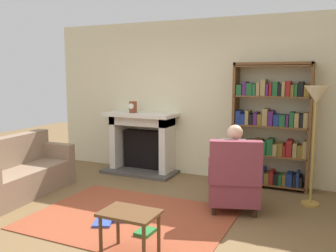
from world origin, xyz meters
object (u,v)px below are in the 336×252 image
(armchair_reading, at_px, (234,180))
(side_table, at_px, (130,219))
(floor_lamp, at_px, (316,105))
(mantel_clock, at_px, (133,107))
(bookshelf, at_px, (271,128))
(fireplace, at_px, (143,141))
(seated_reader, at_px, (234,163))
(sofa_floral, at_px, (18,173))

(armchair_reading, bearing_deg, side_table, 49.85)
(side_table, height_order, floor_lamp, floor_lamp)
(mantel_clock, xyz_separation_m, bookshelf, (2.39, 0.14, -0.25))
(fireplace, bearing_deg, mantel_clock, -143.43)
(armchair_reading, bearing_deg, floor_lamp, -161.60)
(seated_reader, xyz_separation_m, sofa_floral, (-3.03, -0.79, -0.30))
(fireplace, height_order, floor_lamp, floor_lamp)
(armchair_reading, height_order, sofa_floral, armchair_reading)
(bookshelf, relative_size, sofa_floral, 1.12)
(fireplace, relative_size, floor_lamp, 0.82)
(fireplace, height_order, sofa_floral, fireplace)
(bookshelf, height_order, sofa_floral, bookshelf)
(bookshelf, distance_m, seated_reader, 1.23)
(fireplace, bearing_deg, seated_reader, -29.39)
(bookshelf, xyz_separation_m, seated_reader, (-0.28, -1.15, -0.32))
(mantel_clock, relative_size, sofa_floral, 0.12)
(mantel_clock, xyz_separation_m, floor_lamp, (3.05, -0.45, 0.18))
(side_table, distance_m, floor_lamp, 2.89)
(bookshelf, xyz_separation_m, side_table, (-0.86, -2.84, -0.56))
(armchair_reading, xyz_separation_m, seated_reader, (-0.04, 0.11, 0.20))
(mantel_clock, xyz_separation_m, seated_reader, (2.11, -1.02, -0.57))
(bookshelf, relative_size, floor_lamp, 1.20)
(mantel_clock, distance_m, armchair_reading, 2.54)
(bookshelf, bearing_deg, armchair_reading, -100.79)
(bookshelf, distance_m, sofa_floral, 3.89)
(side_table, bearing_deg, bookshelf, 73.14)
(seated_reader, bearing_deg, armchair_reading, 90.00)
(sofa_floral, height_order, side_table, sofa_floral)
(floor_lamp, bearing_deg, sofa_floral, -161.09)
(bookshelf, bearing_deg, floor_lamp, -41.59)
(fireplace, height_order, seated_reader, seated_reader)
(bookshelf, distance_m, floor_lamp, 0.98)
(bookshelf, height_order, seated_reader, bookshelf)
(mantel_clock, relative_size, seated_reader, 0.18)
(armchair_reading, bearing_deg, fireplace, -49.97)
(mantel_clock, height_order, armchair_reading, mantel_clock)
(armchair_reading, bearing_deg, mantel_clock, -46.34)
(seated_reader, height_order, floor_lamp, floor_lamp)
(seated_reader, relative_size, sofa_floral, 0.65)
(mantel_clock, bearing_deg, sofa_floral, -117.02)
(armchair_reading, distance_m, floor_lamp, 1.47)
(seated_reader, distance_m, side_table, 1.80)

